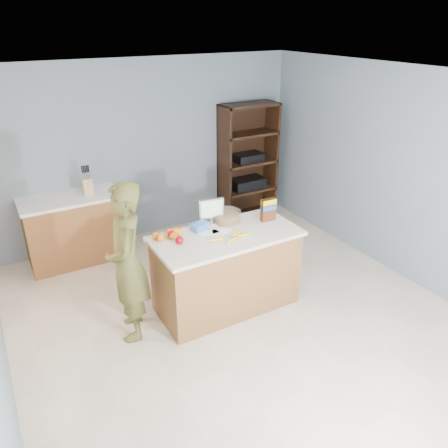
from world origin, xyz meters
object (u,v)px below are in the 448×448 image
person (127,263)px  tv (211,210)px  cereal_box (268,208)px  counter_peninsula (226,274)px  shelving_unit (246,164)px

person → tv: person is taller
cereal_box → person: bearing=179.4°
person → tv: (1.05, 0.24, 0.24)m
cereal_box → counter_peninsula: bearing=-173.3°
shelving_unit → tv: bearing=-132.0°
counter_peninsula → tv: tv is taller
counter_peninsula → shelving_unit: bearing=52.9°
counter_peninsula → tv: (-0.00, 0.33, 0.64)m
tv → person: bearing=-167.0°
shelving_unit → cereal_box: shelving_unit is taller
cereal_box → shelving_unit: bearing=63.8°
counter_peninsula → shelving_unit: shelving_unit is taller
shelving_unit → cereal_box: size_ratio=7.02×
counter_peninsula → person: 1.13m
tv → cereal_box: size_ratio=1.10×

